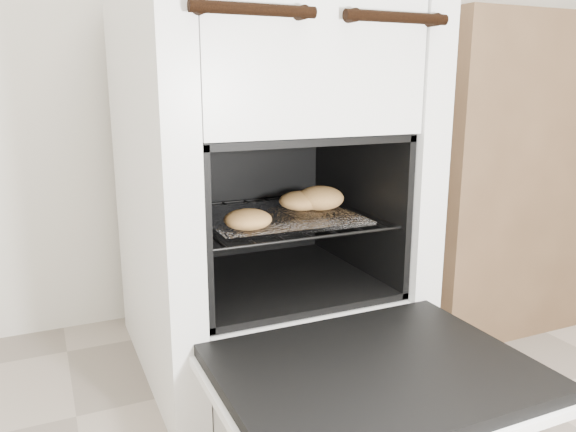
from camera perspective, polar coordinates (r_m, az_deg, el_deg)
name	(u,v)px	position (r m, az deg, el deg)	size (l,w,h in m)	color
stove	(263,183)	(1.45, -2.56, 3.38)	(0.65, 0.72, 0.99)	white
oven_door	(375,375)	(1.08, 8.84, -15.70)	(0.58, 0.45, 0.04)	black
oven_rack	(274,217)	(1.40, -1.45, -0.09)	(0.47, 0.45, 0.01)	black
foil_sheet	(277,216)	(1.38, -1.10, -0.02)	(0.37, 0.32, 0.01)	white
baked_rolls	(298,204)	(1.38, 0.98, 1.26)	(0.37, 0.28, 0.06)	tan
counter	(506,166)	(2.05, 21.31, 4.78)	(0.93, 0.62, 0.93)	brown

